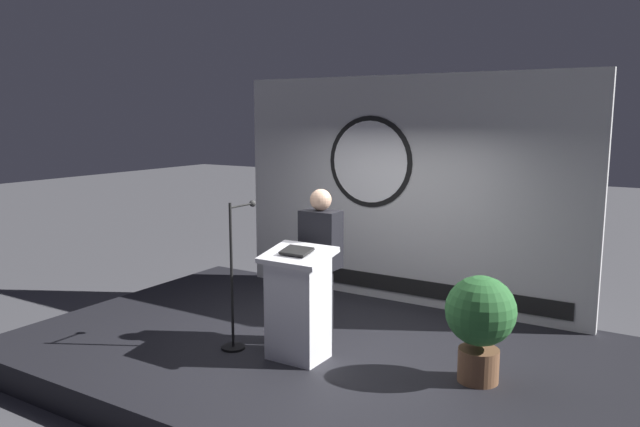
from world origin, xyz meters
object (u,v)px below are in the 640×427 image
microphone_stand (235,297)px  potted_plant (480,318)px  speaker_person (321,265)px  podium (298,304)px

microphone_stand → potted_plant: (2.34, 0.50, 0.06)m
speaker_person → microphone_stand: bearing=-138.3°
potted_plant → podium: bearing=-166.3°
podium → speaker_person: size_ratio=0.69×
potted_plant → speaker_person: bearing=177.3°
podium → potted_plant: bearing=13.7°
podium → speaker_person: (-0.04, 0.48, 0.28)m
speaker_person → potted_plant: size_ratio=1.67×
microphone_stand → potted_plant: bearing=12.1°
speaker_person → potted_plant: 1.71m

